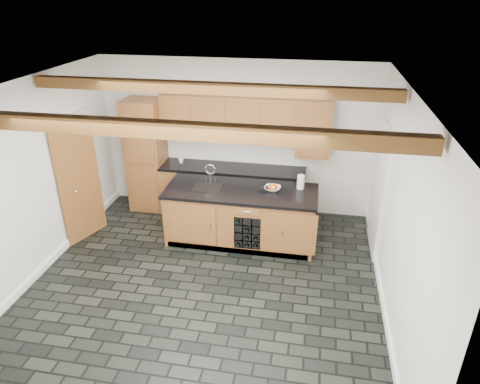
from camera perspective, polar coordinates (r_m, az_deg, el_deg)
The scene contains 10 objects.
ground at distance 6.36m, azimuth -4.73°, elevation -12.12°, with size 5.00×5.00×0.00m, color black.
room_shell at distance 6.04m, azimuth -4.76°, elevation 2.59°, with size 5.01×5.00×5.00m.
back_cabinetry at distance 7.84m, azimuth -3.50°, elevation 3.91°, with size 3.65×0.62×2.20m.
island at distance 7.09m, azimuth 0.17°, elevation -3.16°, with size 2.48×0.96×0.93m.
faucet at distance 7.02m, azimuth -4.23°, elevation 1.01°, with size 0.45×0.40×0.34m.
kitchen_scale at distance 6.87m, azimuth 3.34°, elevation 0.42°, with size 0.19×0.12×0.06m.
fruit_bowl at distance 6.88m, azimuth 4.36°, elevation 0.47°, with size 0.25×0.25×0.06m, color silver.
fruit_cluster at distance 6.87m, azimuth 4.36°, elevation 0.73°, with size 0.16×0.17×0.07m.
paper_towel at distance 6.96m, azimuth 8.10°, elevation 1.33°, with size 0.12×0.12×0.23m, color white.
mug at distance 8.01m, azimuth -7.87°, elevation 4.15°, with size 0.10×0.10×0.09m, color white.
Camera 1 is at (1.41, -4.82, 3.90)m, focal length 32.00 mm.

